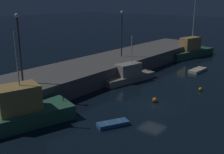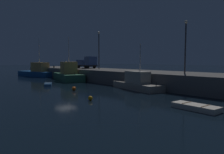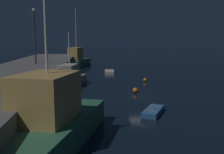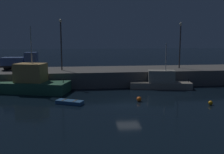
# 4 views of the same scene
# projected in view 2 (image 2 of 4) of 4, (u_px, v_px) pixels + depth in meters

# --- Properties ---
(ground_plane) EXTENTS (320.00, 320.00, 0.00)m
(ground_plane) POSITION_uv_depth(u_px,v_px,m) (66.00, 90.00, 28.51)
(ground_plane) COLOR black
(pier_quay) EXTENTS (67.50, 8.44, 2.24)m
(pier_quay) POSITION_uv_depth(u_px,v_px,m) (129.00, 77.00, 36.87)
(pier_quay) COLOR #5B5956
(pier_quay) RESTS_ON ground
(fishing_trawler_red) EXTENTS (8.79, 4.22, 6.26)m
(fishing_trawler_red) POSITION_uv_depth(u_px,v_px,m) (137.00, 83.00, 29.11)
(fishing_trawler_red) COLOR gray
(fishing_trawler_red) RESTS_ON ground
(fishing_boat_blue) EXTENTS (11.77, 6.77, 8.46)m
(fishing_boat_blue) POSITION_uv_depth(u_px,v_px,m) (68.00, 74.00, 42.24)
(fishing_boat_blue) COLOR #2D6647
(fishing_boat_blue) RESTS_ON ground
(fishing_trawler_green) EXTENTS (11.82, 5.76, 9.30)m
(fishing_trawler_green) POSITION_uv_depth(u_px,v_px,m) (38.00, 72.00, 52.14)
(fishing_trawler_green) COLOR #195193
(fishing_trawler_green) RESTS_ON ground
(dinghy_orange_near) EXTENTS (3.84, 1.70, 0.48)m
(dinghy_orange_near) POSITION_uv_depth(u_px,v_px,m) (196.00, 107.00, 17.12)
(dinghy_orange_near) COLOR beige
(dinghy_orange_near) RESTS_ON ground
(rowboat_white_mid) EXTENTS (3.06, 2.29, 0.43)m
(rowboat_white_mid) POSITION_uv_depth(u_px,v_px,m) (48.00, 84.00, 33.44)
(rowboat_white_mid) COLOR #2D6099
(rowboat_white_mid) RESTS_ON ground
(mooring_buoy_near) EXTENTS (0.46, 0.46, 0.46)m
(mooring_buoy_near) POSITION_uv_depth(u_px,v_px,m) (90.00, 98.00, 21.06)
(mooring_buoy_near) COLOR orange
(mooring_buoy_near) RESTS_ON ground
(mooring_buoy_mid) EXTENTS (0.54, 0.54, 0.54)m
(mooring_buoy_mid) POSITION_uv_depth(u_px,v_px,m) (74.00, 89.00, 27.91)
(mooring_buoy_mid) COLOR orange
(mooring_buoy_mid) RESTS_ON ground
(lamp_post_west) EXTENTS (0.44, 0.44, 7.48)m
(lamp_post_west) POSITION_uv_depth(u_px,v_px,m) (99.00, 47.00, 41.80)
(lamp_post_west) COLOR #38383D
(lamp_post_west) RESTS_ON pier_quay
(lamp_post_east) EXTENTS (0.44, 0.44, 7.16)m
(lamp_post_east) POSITION_uv_depth(u_px,v_px,m) (186.00, 42.00, 28.38)
(lamp_post_east) COLOR #38383D
(lamp_post_east) RESTS_ON pier_quay
(utility_truck) EXTENTS (5.45, 2.23, 2.61)m
(utility_truck) POSITION_uv_depth(u_px,v_px,m) (87.00, 63.00, 47.40)
(utility_truck) COLOR black
(utility_truck) RESTS_ON pier_quay
(dockworker) EXTENTS (0.36, 0.43, 1.64)m
(dockworker) POSITION_uv_depth(u_px,v_px,m) (66.00, 64.00, 48.68)
(dockworker) COLOR black
(dockworker) RESTS_ON pier_quay
(bollard_west) EXTENTS (0.28, 0.28, 0.49)m
(bollard_west) POSITION_uv_depth(u_px,v_px,m) (54.00, 67.00, 50.21)
(bollard_west) COLOR black
(bollard_west) RESTS_ON pier_quay
(bollard_central) EXTENTS (0.28, 0.28, 0.61)m
(bollard_central) POSITION_uv_depth(u_px,v_px,m) (44.00, 66.00, 53.28)
(bollard_central) COLOR black
(bollard_central) RESTS_ON pier_quay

